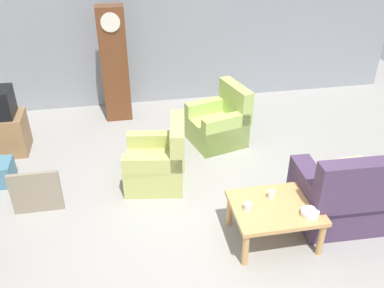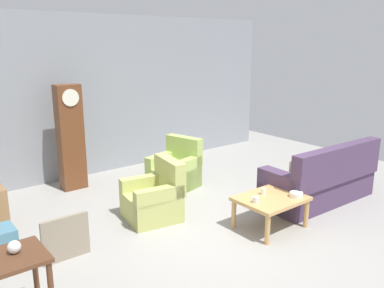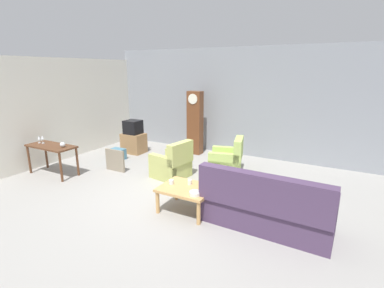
{
  "view_description": "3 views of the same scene",
  "coord_description": "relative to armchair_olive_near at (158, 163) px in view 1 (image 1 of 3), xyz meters",
  "views": [
    {
      "loc": [
        -0.99,
        -3.77,
        3.42
      ],
      "look_at": [
        -0.22,
        0.43,
        0.85
      ],
      "focal_mm": 39.1,
      "sensor_mm": 36.0,
      "label": 1
    },
    {
      "loc": [
        -3.7,
        -3.97,
        2.65
      ],
      "look_at": [
        0.22,
        1.0,
        1.04
      ],
      "focal_mm": 37.4,
      "sensor_mm": 36.0,
      "label": 2
    },
    {
      "loc": [
        2.97,
        -4.61,
        2.59
      ],
      "look_at": [
        -0.15,
        1.11,
        0.85
      ],
      "focal_mm": 26.59,
      "sensor_mm": 36.0,
      "label": 3
    }
  ],
  "objects": [
    {
      "name": "cup_white_porcelain",
      "position": [
        1.15,
        -1.18,
        0.21
      ],
      "size": [
        0.08,
        0.08,
        0.09
      ],
      "primitive_type": "cylinder",
      "color": "white",
      "rests_on": "coffee_table_wood"
    },
    {
      "name": "garage_door_wall",
      "position": [
        0.6,
        2.69,
        1.29
      ],
      "size": [
        8.4,
        0.16,
        3.2
      ],
      "primitive_type": "cube",
      "color": "gray",
      "rests_on": "ground_plane"
    },
    {
      "name": "ground_plane",
      "position": [
        0.6,
        -0.91,
        -0.31
      ],
      "size": [
        10.4,
        10.4,
        0.0
      ],
      "primitive_type": "plane",
      "color": "#999691"
    },
    {
      "name": "coffee_table_wood",
      "position": [
        1.16,
        -1.32,
        0.1
      ],
      "size": [
        0.96,
        0.76,
        0.47
      ],
      "color": "tan",
      "rests_on": "ground_plane"
    },
    {
      "name": "armchair_olive_far",
      "position": [
        1.07,
        0.92,
        0.0
      ],
      "size": [
        0.96,
        0.94,
        0.92
      ],
      "color": "#AFCA65",
      "rests_on": "ground_plane"
    },
    {
      "name": "tv_stand_cabinet",
      "position": [
        -2.2,
        1.21,
        0.0
      ],
      "size": [
        0.68,
        0.52,
        0.61
      ],
      "primitive_type": "cube",
      "color": "#997047",
      "rests_on": "ground_plane"
    },
    {
      "name": "cup_blue_rimmed",
      "position": [
        0.83,
        -1.33,
        0.21
      ],
      "size": [
        0.09,
        0.09,
        0.08
      ],
      "primitive_type": "cylinder",
      "color": "silver",
      "rests_on": "coffee_table_wood"
    },
    {
      "name": "bowl_white_stacked",
      "position": [
        1.45,
        -1.55,
        0.2
      ],
      "size": [
        0.19,
        0.19,
        0.07
      ],
      "primitive_type": "cylinder",
      "color": "white",
      "rests_on": "coffee_table_wood"
    },
    {
      "name": "framed_picture_leaning",
      "position": [
        -1.53,
        -0.34,
        -0.02
      ],
      "size": [
        0.6,
        0.05,
        0.57
      ],
      "primitive_type": "cube",
      "color": "gray",
      "rests_on": "ground_plane"
    },
    {
      "name": "grandfather_clock",
      "position": [
        -0.46,
        2.05,
        0.67
      ],
      "size": [
        0.44,
        0.3,
        1.93
      ],
      "color": "brown",
      "rests_on": "ground_plane"
    },
    {
      "name": "armchair_olive_near",
      "position": [
        0.0,
        0.0,
        0.0
      ],
      "size": [
        0.9,
        0.88,
        0.92
      ],
      "color": "#B7BC66",
      "rests_on": "ground_plane"
    }
  ]
}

